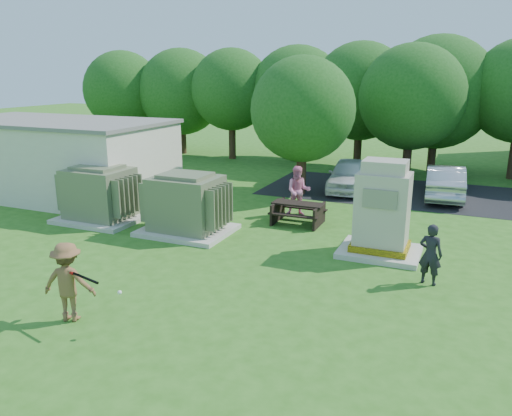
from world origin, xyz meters
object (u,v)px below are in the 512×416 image
at_px(transformer_left, 100,195).
at_px(car_white, 349,175).
at_px(picnic_table, 298,211).
at_px(transformer_right, 186,205).
at_px(generator_cabinet, 382,214).
at_px(person_at_picnic, 298,191).
at_px(person_by_generator, 430,254).
at_px(car_silver_a, 445,182).
at_px(batter, 68,282).

height_order(transformer_left, car_white, transformer_left).
relative_size(picnic_table, car_white, 0.43).
height_order(transformer_left, transformer_right, same).
distance_m(generator_cabinet, person_at_picnic, 4.79).
xyz_separation_m(picnic_table, person_at_picnic, (-0.36, 1.07, 0.47)).
relative_size(generator_cabinet, picnic_table, 1.57).
distance_m(person_by_generator, car_white, 10.71).
bearing_deg(transformer_left, person_by_generator, -6.15).
bearing_deg(person_by_generator, transformer_left, 5.36).
relative_size(transformer_right, car_white, 0.70).
bearing_deg(transformer_right, transformer_left, 180.00).
height_order(person_at_picnic, car_silver_a, person_at_picnic).
bearing_deg(generator_cabinet, transformer_left, -177.36).
xyz_separation_m(transformer_right, picnic_table, (3.18, 2.48, -0.48)).
xyz_separation_m(generator_cabinet, batter, (-5.62, -6.93, -0.36)).
relative_size(transformer_left, person_at_picnic, 1.56).
height_order(batter, person_at_picnic, person_at_picnic).
distance_m(transformer_left, person_at_picnic, 7.43).
xyz_separation_m(car_white, car_silver_a, (4.21, 0.15, 0.00)).
bearing_deg(transformer_left, car_white, 49.22).
distance_m(transformer_left, picnic_table, 7.33).
bearing_deg(picnic_table, transformer_left, -160.15).
relative_size(picnic_table, car_silver_a, 0.41).
bearing_deg(picnic_table, car_silver_a, 52.97).
height_order(transformer_right, car_white, transformer_right).
relative_size(person_by_generator, person_at_picnic, 0.85).
xyz_separation_m(transformer_left, transformer_right, (3.70, 0.00, 0.00)).
bearing_deg(car_white, person_by_generator, -72.54).
distance_m(picnic_table, batter, 9.24).
bearing_deg(transformer_left, picnic_table, 19.85).
height_order(picnic_table, car_silver_a, car_silver_a).
distance_m(transformer_left, generator_cabinet, 10.19).
xyz_separation_m(generator_cabinet, person_at_picnic, (-3.66, 3.08, -0.30)).
relative_size(transformer_left, person_by_generator, 1.84).
bearing_deg(person_by_generator, car_white, -54.22).
distance_m(picnic_table, car_silver_a, 7.73).
distance_m(batter, person_at_picnic, 10.20).
bearing_deg(car_silver_a, picnic_table, 48.77).
distance_m(batter, car_silver_a, 16.64).
xyz_separation_m(transformer_left, person_by_generator, (11.73, -1.26, -0.15)).
xyz_separation_m(transformer_right, car_silver_a, (7.83, 8.65, -0.24)).
relative_size(car_white, car_silver_a, 0.97).
relative_size(batter, person_at_picnic, 0.94).
bearing_deg(generator_cabinet, batter, -129.04).
height_order(generator_cabinet, car_silver_a, generator_cabinet).
height_order(batter, person_by_generator, batter).
distance_m(generator_cabinet, car_white, 8.53).
xyz_separation_m(picnic_table, car_silver_a, (4.65, 6.17, 0.24)).
relative_size(person_at_picnic, car_silver_a, 0.43).
bearing_deg(transformer_left, batter, -54.74).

